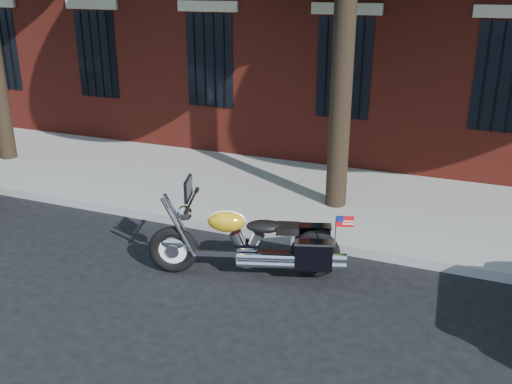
% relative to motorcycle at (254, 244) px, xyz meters
% --- Properties ---
extents(ground, '(120.00, 120.00, 0.00)m').
position_rel_motorcycle_xyz_m(ground, '(-0.05, -0.21, -0.47)').
color(ground, black).
rests_on(ground, ground).
extents(curb, '(40.00, 0.16, 0.15)m').
position_rel_motorcycle_xyz_m(curb, '(-0.05, 1.17, -0.40)').
color(curb, gray).
rests_on(curb, ground).
extents(sidewalk, '(40.00, 3.60, 0.15)m').
position_rel_motorcycle_xyz_m(sidewalk, '(-0.05, 3.05, -0.40)').
color(sidewalk, gray).
rests_on(sidewalk, ground).
extents(motorcycle, '(2.75, 1.31, 1.40)m').
position_rel_motorcycle_xyz_m(motorcycle, '(0.00, 0.00, 0.00)').
color(motorcycle, black).
rests_on(motorcycle, ground).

